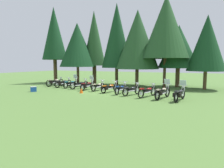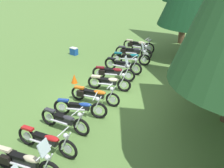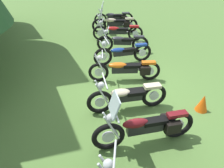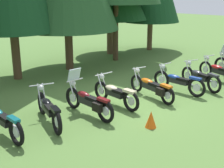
{
  "view_description": "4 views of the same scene",
  "coord_description": "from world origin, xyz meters",
  "px_view_note": "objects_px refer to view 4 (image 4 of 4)",
  "views": [
    {
      "loc": [
        7.78,
        -15.35,
        2.55
      ],
      "look_at": [
        0.54,
        0.71,
        0.65
      ],
      "focal_mm": 30.71,
      "sensor_mm": 36.0,
      "label": 1
    },
    {
      "loc": [
        12.14,
        2.07,
        6.21
      ],
      "look_at": [
        0.52,
        0.64,
        0.9
      ],
      "focal_mm": 47.31,
      "sensor_mm": 36.0,
      "label": 2
    },
    {
      "loc": [
        -4.66,
        2.0,
        3.52
      ],
      "look_at": [
        -0.28,
        0.63,
        0.59
      ],
      "focal_mm": 32.35,
      "sensor_mm": 36.0,
      "label": 3
    },
    {
      "loc": [
        -7.98,
        -6.03,
        3.68
      ],
      "look_at": [
        -1.09,
        0.16,
        0.87
      ],
      "focal_mm": 49.26,
      "sensor_mm": 36.0,
      "label": 4
    }
  ],
  "objects_px": {
    "motorcycle_2": "(1,118)",
    "motorcycle_8": "(200,77)",
    "motorcycle_7": "(178,81)",
    "motorcycle_6": "(152,87)",
    "motorcycle_9": "(220,71)",
    "traffic_cone": "(151,119)",
    "motorcycle_5": "(115,93)",
    "motorcycle_4": "(89,101)",
    "motorcycle_3": "(49,109)"
  },
  "relations": [
    {
      "from": "motorcycle_2",
      "to": "motorcycle_8",
      "type": "xyz_separation_m",
      "value": [
        7.36,
        -2.01,
        -0.02
      ]
    },
    {
      "from": "motorcycle_7",
      "to": "motorcycle_2",
      "type": "bearing_deg",
      "value": 78.61
    },
    {
      "from": "motorcycle_6",
      "to": "motorcycle_9",
      "type": "height_order",
      "value": "motorcycle_9"
    },
    {
      "from": "motorcycle_2",
      "to": "traffic_cone",
      "type": "xyz_separation_m",
      "value": [
        3.02,
        -2.71,
        -0.22
      ]
    },
    {
      "from": "motorcycle_7",
      "to": "motorcycle_8",
      "type": "distance_m",
      "value": 1.12
    },
    {
      "from": "motorcycle_2",
      "to": "motorcycle_5",
      "type": "height_order",
      "value": "motorcycle_2"
    },
    {
      "from": "motorcycle_5",
      "to": "motorcycle_6",
      "type": "xyz_separation_m",
      "value": [
        1.41,
        -0.51,
        -0.0
      ]
    },
    {
      "from": "motorcycle_5",
      "to": "motorcycle_8",
      "type": "distance_m",
      "value": 3.88
    },
    {
      "from": "motorcycle_9",
      "to": "traffic_cone",
      "type": "bearing_deg",
      "value": 113.62
    },
    {
      "from": "motorcycle_4",
      "to": "motorcycle_6",
      "type": "relative_size",
      "value": 0.99
    },
    {
      "from": "motorcycle_2",
      "to": "motorcycle_3",
      "type": "height_order",
      "value": "motorcycle_2"
    },
    {
      "from": "motorcycle_3",
      "to": "motorcycle_4",
      "type": "relative_size",
      "value": 0.96
    },
    {
      "from": "motorcycle_3",
      "to": "motorcycle_8",
      "type": "height_order",
      "value": "motorcycle_3"
    },
    {
      "from": "motorcycle_2",
      "to": "motorcycle_6",
      "type": "bearing_deg",
      "value": -100.17
    },
    {
      "from": "traffic_cone",
      "to": "motorcycle_7",
      "type": "bearing_deg",
      "value": 18.02
    },
    {
      "from": "motorcycle_2",
      "to": "motorcycle_7",
      "type": "distance_m",
      "value": 6.5
    },
    {
      "from": "motorcycle_2",
      "to": "motorcycle_3",
      "type": "xyz_separation_m",
      "value": [
        1.28,
        -0.36,
        -0.01
      ]
    },
    {
      "from": "motorcycle_6",
      "to": "traffic_cone",
      "type": "xyz_separation_m",
      "value": [
        -2.04,
        -1.39,
        -0.19
      ]
    },
    {
      "from": "motorcycle_2",
      "to": "motorcycle_8",
      "type": "height_order",
      "value": "motorcycle_2"
    },
    {
      "from": "motorcycle_9",
      "to": "motorcycle_3",
      "type": "bearing_deg",
      "value": 94.71
    },
    {
      "from": "motorcycle_2",
      "to": "motorcycle_5",
      "type": "bearing_deg",
      "value": -98.11
    },
    {
      "from": "motorcycle_4",
      "to": "motorcycle_2",
      "type": "bearing_deg",
      "value": 77.24
    },
    {
      "from": "motorcycle_2",
      "to": "motorcycle_4",
      "type": "distance_m",
      "value": 2.59
    },
    {
      "from": "motorcycle_7",
      "to": "traffic_cone",
      "type": "height_order",
      "value": "motorcycle_7"
    },
    {
      "from": "motorcycle_3",
      "to": "traffic_cone",
      "type": "height_order",
      "value": "motorcycle_3"
    },
    {
      "from": "traffic_cone",
      "to": "motorcycle_3",
      "type": "bearing_deg",
      "value": 126.57
    },
    {
      "from": "motorcycle_4",
      "to": "motorcycle_8",
      "type": "bearing_deg",
      "value": -99.25
    },
    {
      "from": "motorcycle_2",
      "to": "motorcycle_7",
      "type": "height_order",
      "value": "motorcycle_2"
    },
    {
      "from": "motorcycle_3",
      "to": "motorcycle_7",
      "type": "xyz_separation_m",
      "value": [
        5.01,
        -1.28,
        -0.01
      ]
    },
    {
      "from": "motorcycle_6",
      "to": "motorcycle_8",
      "type": "relative_size",
      "value": 1.1
    },
    {
      "from": "traffic_cone",
      "to": "motorcycle_2",
      "type": "bearing_deg",
      "value": 138.09
    },
    {
      "from": "motorcycle_3",
      "to": "motorcycle_9",
      "type": "relative_size",
      "value": 0.95
    },
    {
      "from": "motorcycle_5",
      "to": "motorcycle_7",
      "type": "xyz_separation_m",
      "value": [
        2.63,
        -0.83,
        -0.0
      ]
    },
    {
      "from": "motorcycle_8",
      "to": "motorcycle_6",
      "type": "bearing_deg",
      "value": 94.58
    },
    {
      "from": "motorcycle_7",
      "to": "motorcycle_8",
      "type": "relative_size",
      "value": 1.09
    },
    {
      "from": "motorcycle_8",
      "to": "motorcycle_3",
      "type": "bearing_deg",
      "value": 96.09
    },
    {
      "from": "motorcycle_4",
      "to": "traffic_cone",
      "type": "xyz_separation_m",
      "value": [
        0.55,
        -1.93,
        -0.22
      ]
    },
    {
      "from": "motorcycle_3",
      "to": "motorcycle_6",
      "type": "height_order",
      "value": "motorcycle_3"
    },
    {
      "from": "motorcycle_9",
      "to": "traffic_cone",
      "type": "relative_size",
      "value": 4.82
    },
    {
      "from": "motorcycle_3",
      "to": "motorcycle_6",
      "type": "relative_size",
      "value": 0.95
    },
    {
      "from": "motorcycle_4",
      "to": "motorcycle_3",
      "type": "bearing_deg",
      "value": 75.47
    },
    {
      "from": "motorcycle_2",
      "to": "motorcycle_3",
      "type": "relative_size",
      "value": 1.07
    },
    {
      "from": "motorcycle_4",
      "to": "motorcycle_8",
      "type": "relative_size",
      "value": 1.09
    },
    {
      "from": "motorcycle_4",
      "to": "motorcycle_9",
      "type": "height_order",
      "value": "motorcycle_4"
    },
    {
      "from": "motorcycle_4",
      "to": "motorcycle_5",
      "type": "height_order",
      "value": "motorcycle_4"
    },
    {
      "from": "motorcycle_3",
      "to": "motorcycle_4",
      "type": "distance_m",
      "value": 1.26
    },
    {
      "from": "motorcycle_5",
      "to": "motorcycle_4",
      "type": "bearing_deg",
      "value": 94.47
    },
    {
      "from": "motorcycle_5",
      "to": "motorcycle_6",
      "type": "bearing_deg",
      "value": -103.73
    },
    {
      "from": "motorcycle_4",
      "to": "motorcycle_9",
      "type": "bearing_deg",
      "value": -98.43
    },
    {
      "from": "motorcycle_3",
      "to": "traffic_cone",
      "type": "bearing_deg",
      "value": -121.77
    }
  ]
}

